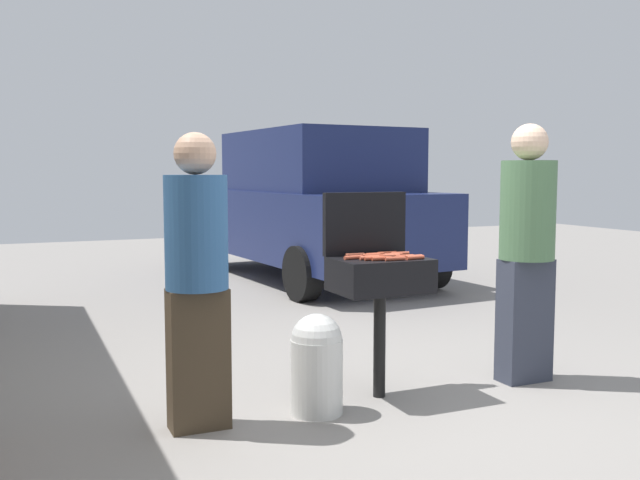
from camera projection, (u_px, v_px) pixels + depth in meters
ground_plane at (413, 403)px, 4.52m from camera, size 24.00×24.00×0.00m
bbq_grill at (380, 280)px, 4.58m from camera, size 0.60×0.44×0.92m
grill_lid_open at (365, 224)px, 4.74m from camera, size 0.60×0.05×0.42m
hot_dog_0 at (355, 255)px, 4.63m from camera, size 0.13×0.03×0.03m
hot_dog_1 at (382, 259)px, 4.43m from camera, size 0.13×0.04×0.03m
hot_dog_2 at (375, 255)px, 4.65m from camera, size 0.13×0.03×0.03m
hot_dog_3 at (353, 257)px, 4.49m from camera, size 0.13×0.04×0.03m
hot_dog_4 at (371, 255)px, 4.60m from camera, size 0.13×0.03×0.03m
hot_dog_5 at (393, 255)px, 4.63m from camera, size 0.13×0.03×0.03m
hot_dog_6 at (395, 259)px, 4.43m from camera, size 0.13×0.04×0.03m
hot_dog_7 at (370, 258)px, 4.47m from camera, size 0.13×0.04×0.03m
hot_dog_8 at (404, 257)px, 4.54m from camera, size 0.13×0.03×0.03m
hot_dog_9 at (390, 256)px, 4.58m from camera, size 0.13×0.03×0.03m
hot_dog_10 at (400, 254)px, 4.71m from camera, size 0.13×0.04×0.03m
hot_dog_11 at (414, 257)px, 4.53m from camera, size 0.13×0.04×0.03m
hot_dog_12 at (415, 258)px, 4.49m from camera, size 0.13×0.04×0.03m
hot_dog_13 at (374, 258)px, 4.45m from camera, size 0.13×0.04×0.03m
hot_dog_14 at (387, 253)px, 4.72m from camera, size 0.13×0.04×0.03m
hot_dog_15 at (374, 257)px, 4.53m from camera, size 0.13×0.03×0.03m
propane_tank at (317, 362)px, 4.30m from camera, size 0.32×0.32×0.62m
person_left at (197, 270)px, 3.99m from camera, size 0.36×0.36×1.69m
person_right at (527, 243)px, 4.91m from camera, size 0.38×0.38×1.80m
parked_minivan at (313, 205)px, 9.71m from camera, size 2.31×4.54×2.02m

